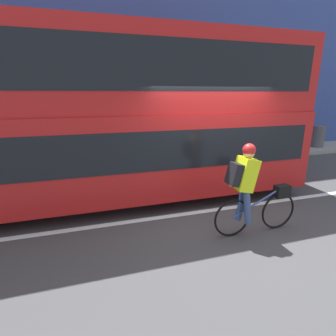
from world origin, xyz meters
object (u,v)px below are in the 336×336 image
(cyclist_on_bike, at_px, (250,187))
(bus, at_px, (36,114))
(trash_bin, at_px, (318,136))
(street_sign_post, at_px, (289,112))

(cyclist_on_bike, bearing_deg, bus, 145.76)
(trash_bin, bearing_deg, bus, -164.57)
(street_sign_post, bearing_deg, trash_bin, 0.19)
(trash_bin, xyz_separation_m, street_sign_post, (-1.71, -0.01, 1.06))
(cyclist_on_bike, bearing_deg, trash_bin, 37.11)
(trash_bin, bearing_deg, street_sign_post, -179.81)
(cyclist_on_bike, distance_m, street_sign_post, 7.44)
(cyclist_on_bike, distance_m, trash_bin, 8.70)
(trash_bin, distance_m, street_sign_post, 2.01)
(bus, height_order, trash_bin, bus)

